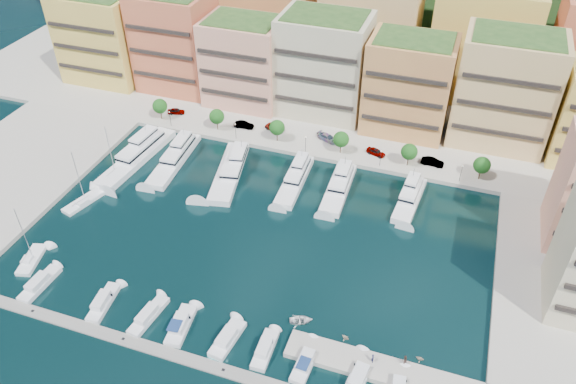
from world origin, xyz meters
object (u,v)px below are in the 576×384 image
Objects in this scene: yacht_2 at (231,169)px; cruiser_6 at (265,350)px; sailboat_2 at (115,175)px; cruiser_4 at (181,325)px; yacht_5 at (410,197)px; cruiser_2 at (103,303)px; sailboat_1 at (84,202)px; tree_5 at (482,165)px; lamppost_2 at (306,142)px; yacht_4 at (339,186)px; tender_3 at (420,358)px; tree_2 at (277,128)px; car_1 at (244,125)px; lamppost_1 at (235,128)px; tender_1 at (345,337)px; tree_3 at (341,139)px; tree_4 at (409,152)px; lamppost_0 at (170,116)px; sailboat_0 at (32,260)px; yacht_1 at (176,157)px; car_3 at (328,138)px; person_0 at (373,358)px; cruiser_5 at (227,339)px; tree_1 at (217,117)px; cruiser_7 at (306,362)px; yacht_0 at (139,154)px; lamppost_4 at (462,171)px; person_1 at (404,360)px; yacht_3 at (296,177)px; car_5 at (432,162)px; lamppost_3 at (381,156)px; car_2 at (275,128)px; cruiser_3 at (148,316)px; tree_0 at (160,106)px; tender_0 at (301,320)px; cruiser_8 at (358,377)px; cruiser_0 at (40,284)px.

yacht_2 is 2.95× the size of cruiser_6.
cruiser_4 is at bearing -44.29° from sailboat_2.
yacht_5 reaches higher than cruiser_2.
sailboat_1 is 1.00× the size of sailboat_2.
lamppost_2 is at bearing -176.71° from tree_5.
yacht_4 is 13.33× the size of tender_3.
sailboat_1 reaches higher than yacht_4.
car_1 is (-10.05, 2.95, -2.93)m from tree_2.
lamppost_1 reaches higher than tender_1.
tree_3 is 1.00× the size of tree_4.
lamppost_0 is 51.27m from sailboat_0.
yacht_1 is 72.90m from tender_3.
tree_4 is 20.95m from car_3.
sailboat_0 is at bearing 68.87° from person_0.
cruiser_6 is 0.59× the size of sailboat_2.
tree_1 is at bearing 115.97° from cruiser_5.
yacht_0 is at bearing 142.68° from cruiser_7.
cruiser_7 is at bearing -108.08° from lamppost_4.
cruiser_6 reaches higher than tender_1.
yacht_2 is 2.75× the size of cruiser_7.
yacht_1 is 4.07× the size of car_3.
person_1 is at bearing -97.96° from tree_5.
sailboat_0 is at bearing -111.74° from lamppost_1.
cruiser_5 is 65.01m from car_1.
yacht_3 is 3.68× the size of car_5.
sailboat_0 is at bearing -37.12° from person_1.
tree_5 is 22.14m from lamppost_3.
lamppost_3 is (42.00, -2.30, -0.92)m from tree_1.
sailboat_1 reaches higher than person_0.
yacht_4 reaches higher than car_2.
tender_3 is 7.99m from person_0.
lamppost_0 is at bearing 114.64° from cruiser_3.
lamppost_4 is (76.00, -2.30, -0.92)m from tree_0.
cruiser_7 is (53.78, -55.81, -3.26)m from lamppost_0.
lamppost_0 is 0.32× the size of sailboat_1.
yacht_2 is (-5.98, -14.86, -3.53)m from tree_2.
tree_0 is 0.24× the size of yacht_2.
tender_0 is (-12.07, -38.56, -0.80)m from yacht_5.
lamppost_1 is 0.16× the size of yacht_0.
tree_4 is 6.44m from car_5.
tree_0 is at bearing 180.00° from tree_3.
yacht_4 is at bearing -99.32° from person_1.
tender_3 is at bearing -42.94° from lamppost_1.
cruiser_8 is at bearing 0.03° from cruiser_4.
tree_3 is 61.09m from cruiser_3.
tree_4 reaches higher than lamppost_0.
car_5 is at bearing 15.21° from tender_1.
sailboat_1 reaches higher than tree_3.
cruiser_3 is 14.69m from cruiser_5.
cruiser_0 is (-59.35, -46.31, -0.66)m from yacht_5.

